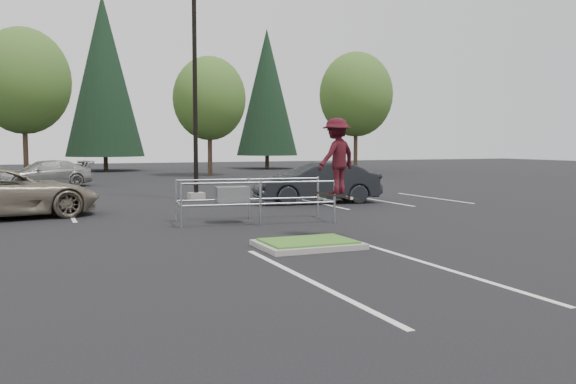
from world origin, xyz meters
name	(u,v)px	position (x,y,z in m)	size (l,w,h in m)	color
ground	(308,247)	(0.00, 0.00, 0.00)	(120.00, 120.00, 0.00)	black
grass_median	(308,244)	(0.00, 0.00, 0.08)	(2.20, 1.60, 0.16)	gray
stall_lines	(185,219)	(-1.35, 6.02, 0.00)	(22.62, 17.60, 0.01)	silver
light_pole	(195,87)	(0.50, 12.00, 4.56)	(0.70, 0.60, 10.12)	gray
decid_b	(23,84)	(-6.01, 30.53, 6.04)	(5.89, 5.89, 9.64)	#38281C
decid_c	(209,101)	(5.99, 29.83, 5.25)	(5.12, 5.12, 8.38)	#38281C
decid_d	(356,97)	(17.99, 30.33, 5.91)	(5.76, 5.76, 9.43)	#38281C
conif_b	(104,76)	(0.00, 40.50, 7.85)	(6.38, 6.38, 14.50)	#38281C
conif_c	(267,92)	(14.00, 39.50, 6.85)	(5.50, 5.50, 12.50)	#38281C
cart_corral	(238,195)	(-0.14, 4.59, 0.79)	(4.62, 2.15, 1.26)	gray
skateboarder	(336,156)	(1.20, 1.00, 1.98)	(1.36, 1.10, 2.01)	black
car_l_tan	(1,193)	(-6.50, 8.34, 0.79)	(2.61, 5.66, 1.57)	#786D5C
car_r_charc	(317,183)	(4.50, 9.01, 0.79)	(1.66, 4.77, 1.57)	black
car_far_silver	(46,174)	(-5.00, 22.00, 0.70)	(1.96, 4.83, 1.40)	#9B9A96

